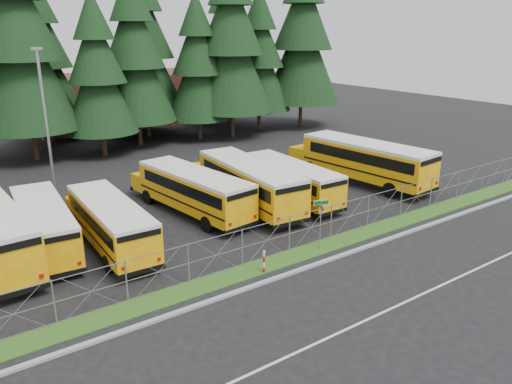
% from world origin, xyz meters
% --- Properties ---
extents(ground, '(120.00, 120.00, 0.00)m').
position_xyz_m(ground, '(0.00, 0.00, 0.00)').
color(ground, black).
rests_on(ground, ground).
extents(curb, '(50.00, 0.25, 0.12)m').
position_xyz_m(curb, '(0.00, -3.10, 0.06)').
color(curb, gray).
rests_on(curb, ground).
extents(grass_verge, '(50.00, 1.40, 0.06)m').
position_xyz_m(grass_verge, '(0.00, -1.70, 0.03)').
color(grass_verge, '#224915').
rests_on(grass_verge, ground).
extents(road_lane_line, '(50.00, 0.12, 0.01)m').
position_xyz_m(road_lane_line, '(0.00, -8.00, 0.01)').
color(road_lane_line, beige).
rests_on(road_lane_line, ground).
extents(chainlink_fence, '(44.00, 0.10, 2.00)m').
position_xyz_m(chainlink_fence, '(0.00, -1.00, 1.00)').
color(chainlink_fence, '#94969C').
rests_on(chainlink_fence, ground).
extents(brick_building, '(22.00, 10.00, 6.00)m').
position_xyz_m(brick_building, '(6.00, 40.00, 3.00)').
color(brick_building, maroon).
rests_on(brick_building, ground).
extents(bus_1, '(3.19, 10.18, 2.63)m').
position_xyz_m(bus_1, '(-11.54, 6.83, 1.31)').
color(bus_1, orange).
rests_on(bus_1, ground).
extents(bus_2, '(2.75, 10.22, 2.66)m').
position_xyz_m(bus_2, '(-8.56, 5.06, 1.33)').
color(bus_2, orange).
rests_on(bus_2, ground).
extents(bus_4, '(3.87, 11.09, 2.85)m').
position_xyz_m(bus_4, '(-2.51, 7.07, 1.42)').
color(bus_4, orange).
rests_on(bus_4, ground).
extents(bus_5, '(3.59, 11.72, 3.03)m').
position_xyz_m(bus_5, '(1.16, 6.19, 1.51)').
color(bus_5, orange).
rests_on(bus_5, ground).
extents(bus_6, '(2.70, 10.18, 2.65)m').
position_xyz_m(bus_6, '(4.21, 5.62, 1.32)').
color(bus_6, orange).
rests_on(bus_6, ground).
extents(bus_east, '(4.20, 12.57, 3.23)m').
position_xyz_m(bus_east, '(11.25, 5.49, 1.62)').
color(bus_east, orange).
rests_on(bus_east, ground).
extents(street_sign, '(0.78, 0.52, 2.81)m').
position_xyz_m(street_sign, '(0.47, -1.77, 2.03)').
color(street_sign, '#94969C').
rests_on(street_sign, ground).
extents(striped_bollard, '(0.11, 0.11, 1.20)m').
position_xyz_m(striped_bollard, '(-3.58, -2.25, 0.60)').
color(striped_bollard, '#B20C0C').
rests_on(striped_bollard, ground).
extents(light_standard, '(0.70, 0.35, 10.14)m').
position_xyz_m(light_standard, '(-8.62, 16.41, 5.50)').
color(light_standard, '#94969C').
rests_on(light_standard, ground).
extents(conifer_3, '(8.70, 8.70, 19.23)m').
position_xyz_m(conifer_3, '(-7.44, 27.23, 9.62)').
color(conifer_3, black).
rests_on(conifer_3, ground).
extents(conifer_4, '(6.65, 6.65, 14.70)m').
position_xyz_m(conifer_4, '(-1.81, 25.46, 7.35)').
color(conifer_4, black).
rests_on(conifer_4, ground).
extents(conifer_5, '(7.64, 7.64, 16.91)m').
position_xyz_m(conifer_5, '(2.56, 27.47, 8.45)').
color(conifer_5, black).
rests_on(conifer_5, ground).
extents(conifer_6, '(6.76, 6.76, 14.96)m').
position_xyz_m(conifer_6, '(8.89, 26.48, 7.48)').
color(conifer_6, black).
rests_on(conifer_6, ground).
extents(conifer_7, '(8.66, 8.66, 19.15)m').
position_xyz_m(conifer_7, '(12.38, 25.48, 9.57)').
color(conifer_7, black).
rests_on(conifer_7, ground).
extents(conifer_8, '(7.14, 7.14, 15.78)m').
position_xyz_m(conifer_8, '(17.06, 27.02, 7.89)').
color(conifer_8, black).
rests_on(conifer_8, ground).
extents(conifer_9, '(8.93, 8.93, 19.75)m').
position_xyz_m(conifer_9, '(22.44, 25.99, 9.88)').
color(conifer_9, black).
rests_on(conifer_9, ground).
extents(conifer_11, '(7.54, 7.54, 16.67)m').
position_xyz_m(conifer_11, '(-4.36, 34.31, 8.33)').
color(conifer_11, black).
rests_on(conifer_11, ground).
extents(conifer_12, '(8.30, 8.30, 18.36)m').
position_xyz_m(conifer_12, '(5.02, 31.03, 9.18)').
color(conifer_12, black).
rests_on(conifer_12, ground).
extents(conifer_13, '(8.28, 8.28, 18.30)m').
position_xyz_m(conifer_13, '(16.09, 32.09, 9.15)').
color(conifer_13, black).
rests_on(conifer_13, ground).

